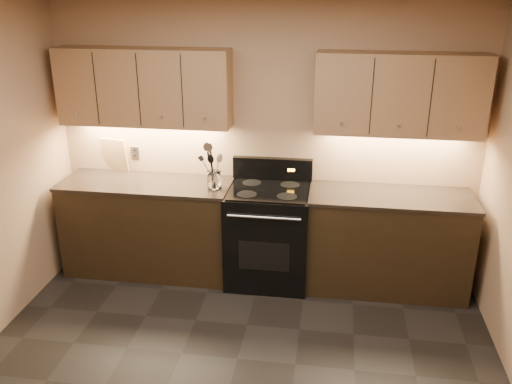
# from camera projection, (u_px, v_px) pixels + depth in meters

# --- Properties ---
(ceiling) EXTENTS (4.00, 4.00, 0.00)m
(ceiling) POSITION_uv_depth(u_px,v_px,m) (216.00, 4.00, 2.80)
(ceiling) COLOR silver
(ceiling) RESTS_ON wall_back
(wall_back) EXTENTS (4.00, 0.04, 2.60)m
(wall_back) POSITION_uv_depth(u_px,v_px,m) (265.00, 140.00, 5.12)
(wall_back) COLOR #A27C5F
(wall_back) RESTS_ON ground
(counter_left) EXTENTS (1.62, 0.62, 0.93)m
(counter_left) POSITION_uv_depth(u_px,v_px,m) (149.00, 226.00, 5.30)
(counter_left) COLOR black
(counter_left) RESTS_ON ground
(counter_right) EXTENTS (1.46, 0.62, 0.93)m
(counter_right) POSITION_uv_depth(u_px,v_px,m) (387.00, 242.00, 4.99)
(counter_right) COLOR black
(counter_right) RESTS_ON ground
(stove) EXTENTS (0.76, 0.68, 1.14)m
(stove) POSITION_uv_depth(u_px,v_px,m) (268.00, 234.00, 5.11)
(stove) COLOR black
(stove) RESTS_ON ground
(upper_cab_left) EXTENTS (1.60, 0.30, 0.70)m
(upper_cab_left) POSITION_uv_depth(u_px,v_px,m) (144.00, 87.00, 4.95)
(upper_cab_left) COLOR #A27451
(upper_cab_left) RESTS_ON wall_back
(upper_cab_right) EXTENTS (1.44, 0.30, 0.70)m
(upper_cab_right) POSITION_uv_depth(u_px,v_px,m) (399.00, 94.00, 4.64)
(upper_cab_right) COLOR #A27451
(upper_cab_right) RESTS_ON wall_back
(outlet_plate) EXTENTS (0.08, 0.01, 0.12)m
(outlet_plate) POSITION_uv_depth(u_px,v_px,m) (135.00, 153.00, 5.35)
(outlet_plate) COLOR #B2B5BA
(outlet_plate) RESTS_ON wall_back
(utensil_crock) EXTENTS (0.17, 0.17, 0.16)m
(utensil_crock) POSITION_uv_depth(u_px,v_px,m) (214.00, 180.00, 4.95)
(utensil_crock) COLOR white
(utensil_crock) RESTS_ON counter_left
(cutting_board) EXTENTS (0.28, 0.12, 0.34)m
(cutting_board) POSITION_uv_depth(u_px,v_px,m) (115.00, 155.00, 5.36)
(cutting_board) COLOR tan
(cutting_board) RESTS_ON counter_left
(wooden_spoon) EXTENTS (0.14, 0.12, 0.31)m
(wooden_spoon) POSITION_uv_depth(u_px,v_px,m) (212.00, 171.00, 4.90)
(wooden_spoon) COLOR tan
(wooden_spoon) RESTS_ON utensil_crock
(black_spoon) EXTENTS (0.08, 0.12, 0.32)m
(black_spoon) POSITION_uv_depth(u_px,v_px,m) (214.00, 170.00, 4.93)
(black_spoon) COLOR black
(black_spoon) RESTS_ON utensil_crock
(black_turner) EXTENTS (0.16, 0.19, 0.36)m
(black_turner) POSITION_uv_depth(u_px,v_px,m) (215.00, 169.00, 4.90)
(black_turner) COLOR black
(black_turner) RESTS_ON utensil_crock
(steel_spatula) EXTENTS (0.23, 0.15, 0.37)m
(steel_spatula) POSITION_uv_depth(u_px,v_px,m) (217.00, 168.00, 4.92)
(steel_spatula) COLOR silver
(steel_spatula) RESTS_ON utensil_crock
(steel_skimmer) EXTENTS (0.19, 0.13, 0.42)m
(steel_skimmer) POSITION_uv_depth(u_px,v_px,m) (218.00, 166.00, 4.88)
(steel_skimmer) COLOR silver
(steel_skimmer) RESTS_ON utensil_crock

